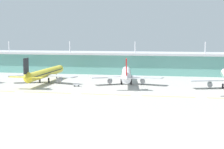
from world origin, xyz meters
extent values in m
plane|color=#A8A59E|center=(0.00, 0.00, 0.00)|extent=(600.00, 600.00, 0.00)
cube|color=#5B9E93|center=(0.00, 107.52, 8.06)|extent=(280.00, 28.00, 16.12)
cube|color=#B2B2B7|center=(0.00, 107.52, 17.02)|extent=(288.00, 34.00, 1.80)
cylinder|color=silver|center=(-112.00, 101.92, 22.42)|extent=(0.90, 0.90, 9.00)
cylinder|color=silver|center=(-56.00, 101.92, 22.42)|extent=(0.90, 0.90, 9.00)
cylinder|color=silver|center=(0.00, 101.92, 22.42)|extent=(0.90, 0.90, 9.00)
cylinder|color=silver|center=(56.00, 101.92, 22.42)|extent=(0.90, 0.90, 9.00)
cylinder|color=yellow|center=(-53.94, 40.27, 6.50)|extent=(6.72, 60.87, 5.80)
cone|color=yellow|center=(-54.44, 72.67, 6.50)|extent=(5.57, 4.08, 5.51)
cone|color=yellow|center=(-53.44, 6.88, 7.70)|extent=(5.03, 6.70, 5.72)
cube|color=black|center=(-53.45, 7.88, 14.15)|extent=(0.80, 6.41, 9.50)
cube|color=yellow|center=(-58.94, 7.30, 7.50)|extent=(10.05, 3.35, 0.36)
cube|color=yellow|center=(-47.94, 7.47, 7.50)|extent=(10.05, 3.35, 0.36)
cube|color=#B7BABF|center=(-65.88, 35.67, 5.20)|extent=(24.76, 15.59, 0.70)
cylinder|color=gray|center=(-64.70, 37.13, 2.40)|extent=(3.27, 4.55, 3.20)
cube|color=#B7BABF|center=(-41.88, 36.03, 5.20)|extent=(24.84, 14.99, 0.70)
cylinder|color=gray|center=(-43.10, 37.46, 2.40)|extent=(3.27, 4.55, 3.20)
cylinder|color=black|center=(-54.29, 63.07, 1.80)|extent=(0.70, 0.70, 3.60)
cylinder|color=black|center=(-57.10, 37.23, 1.80)|extent=(1.10, 1.10, 3.60)
cylinder|color=black|center=(-50.70, 37.32, 1.80)|extent=(1.10, 1.10, 3.60)
cube|color=black|center=(-53.94, 40.27, 6.90)|extent=(6.67, 54.80, 0.60)
cylinder|color=white|center=(1.65, 43.24, 6.50)|extent=(13.75, 53.57, 5.80)
cone|color=white|center=(-2.66, 71.57, 6.50)|extent=(6.05, 4.78, 5.51)
cone|color=white|center=(6.11, 13.93, 7.70)|extent=(5.87, 7.29, 5.72)
cube|color=red|center=(5.96, 14.92, 14.15)|extent=(1.65, 6.43, 9.50)
cube|color=white|center=(0.60, 13.59, 7.50)|extent=(10.37, 4.67, 0.36)
cube|color=white|center=(11.47, 15.25, 7.50)|extent=(10.37, 4.67, 0.36)
cube|color=#B7BABF|center=(-9.55, 37.07, 5.20)|extent=(24.11, 18.09, 0.70)
cylinder|color=gray|center=(-8.58, 38.67, 2.40)|extent=(3.84, 4.93, 3.20)
cube|color=#B7BABF|center=(14.18, 40.68, 5.20)|extent=(24.92, 12.16, 0.70)
cylinder|color=gray|center=(12.77, 41.92, 2.40)|extent=(3.84, 4.93, 3.20)
cylinder|color=black|center=(-1.36, 63.01, 1.80)|extent=(0.70, 0.70, 3.60)
cylinder|color=black|center=(-1.07, 39.80, 1.80)|extent=(1.10, 1.10, 3.60)
cylinder|color=black|center=(5.26, 40.76, 1.80)|extent=(1.10, 1.10, 3.60)
cube|color=red|center=(1.65, 43.24, 6.90)|extent=(12.99, 48.31, 0.60)
cube|color=silver|center=(58.71, 3.25, 7.50)|extent=(10.15, 3.72, 0.36)
cube|color=#B7BABF|center=(53.71, 32.21, 5.20)|extent=(24.91, 14.25, 0.70)
cylinder|color=gray|center=(54.98, 33.59, 2.40)|extent=(3.43, 4.66, 3.20)
cylinder|color=black|center=(62.57, 33.18, 1.80)|extent=(1.10, 1.10, 3.60)
cube|color=yellow|center=(-37.00, -1.03, 0.02)|extent=(28.00, 0.70, 0.04)
cube|color=yellow|center=(-3.00, -1.03, 0.02)|extent=(28.00, 0.70, 0.04)
cube|color=yellow|center=(31.00, -1.03, 0.02)|extent=(28.00, 0.70, 0.04)
cube|color=silver|center=(-27.56, 25.49, 1.25)|extent=(3.95, 2.70, 1.60)
cube|color=silver|center=(-27.56, 25.49, 2.40)|extent=(3.60, 2.60, 0.16)
cylinder|color=black|center=(-26.56, 26.61, 0.45)|extent=(0.96, 0.58, 0.90)
cylinder|color=black|center=(-26.13, 25.05, 0.45)|extent=(0.96, 0.58, 0.90)
cylinder|color=black|center=(-28.99, 25.93, 0.45)|extent=(0.96, 0.58, 0.90)
cylinder|color=black|center=(-28.55, 24.37, 0.45)|extent=(0.96, 0.58, 0.90)
camera|label=1|loc=(37.15, -190.44, 32.87)|focal=57.28mm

